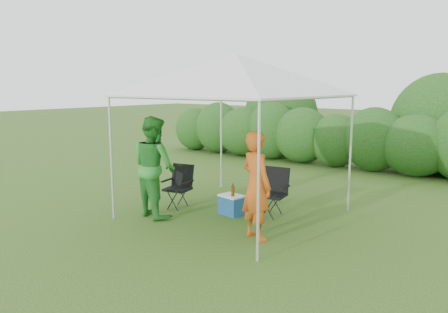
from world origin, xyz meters
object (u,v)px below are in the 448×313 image
Objects in this scene: canopy at (235,75)px; chair_left at (180,183)px; woman at (154,166)px; cooler at (232,205)px; man at (256,186)px; chair_right at (274,188)px.

canopy is 3.84× the size of chair_left.
canopy reaches higher than woman.
cooler is at bearing -133.58° from canopy.
man is (1.00, -0.80, -1.64)m from canopy.
chair_right is 2.15m from woman.
chair_right reaches higher than cooler.
cooler is (-1.04, 0.76, -0.64)m from man.
chair_right is 1.80m from chair_left.
chair_right is at bearing 36.93° from canopy.
canopy is at bearing -128.42° from woman.
cooler is (1.09, 0.19, -0.28)m from chair_left.
canopy is 2.28m from cooler.
chair_right is 1.05× the size of chair_left.
canopy is 1.75× the size of woman.
canopy is 2.08m from man.
cooler is (-0.59, -0.46, -0.30)m from chair_right.
woman is 1.53m from cooler.
chair_right is 0.52× the size of man.
chair_left reaches higher than cooler.
canopy is 6.59× the size of cooler.
man is at bearing -38.71° from canopy.
chair_left is 0.46× the size of woman.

